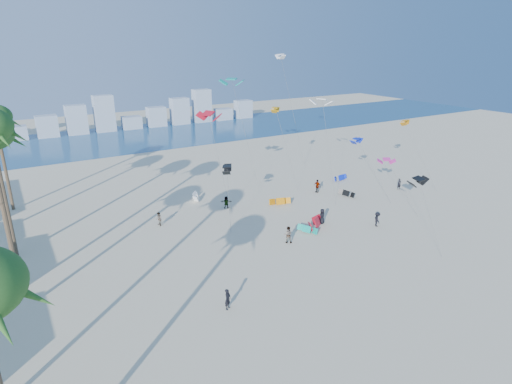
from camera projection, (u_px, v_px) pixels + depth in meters
ground at (329, 312)px, 32.84m from camera, size 220.00×220.00×0.00m
ocean at (110, 140)px, 90.98m from camera, size 220.00×220.00×0.00m
kitesurfer_near at (228, 299)px, 32.96m from camera, size 0.76×0.71×1.74m
kitesurfer_mid at (288, 235)px, 43.95m from camera, size 1.12×1.08×1.82m
kitesurfers_far at (295, 206)px, 51.94m from camera, size 34.19×15.01×1.87m
grounded_kites at (300, 204)px, 53.48m from camera, size 24.22×18.88×1.05m
flying_kites at (290, 112)px, 54.90m from camera, size 31.40×39.09×18.52m
distant_skyline at (93, 119)px, 97.45m from camera, size 85.00×3.00×8.40m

